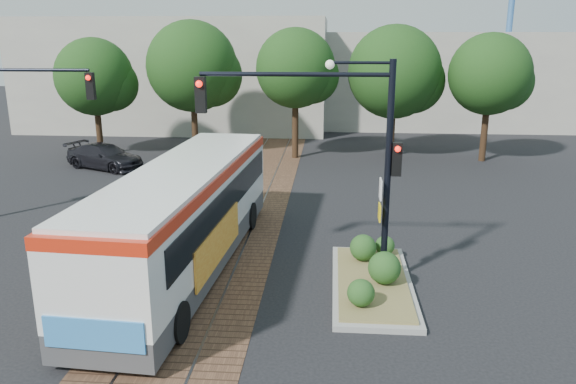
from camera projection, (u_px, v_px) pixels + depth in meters
name	position (u px, v px, depth m)	size (l,w,h in m)	color
ground	(211.00, 267.00, 17.04)	(120.00, 120.00, 0.00)	black
trackbed	(233.00, 224.00, 20.87)	(3.60, 40.00, 0.02)	brown
tree_row	(291.00, 71.00, 31.40)	(26.40, 5.60, 7.67)	#382314
warehouses	(280.00, 75.00, 43.64)	(40.00, 13.00, 8.00)	#ADA899
city_bus	(186.00, 211.00, 16.63)	(3.25, 11.86, 3.14)	#404042
traffic_island	(373.00, 274.00, 15.72)	(2.20, 5.20, 1.13)	gray
signal_pole_main	(342.00, 138.00, 14.84)	(5.49, 0.46, 6.00)	black
signal_pole_left	(4.00, 118.00, 20.47)	(4.99, 0.34, 6.00)	black
parked_car	(105.00, 156.00, 29.52)	(1.81, 4.46, 1.29)	black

